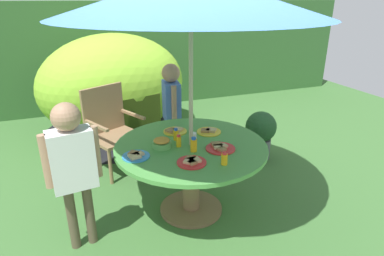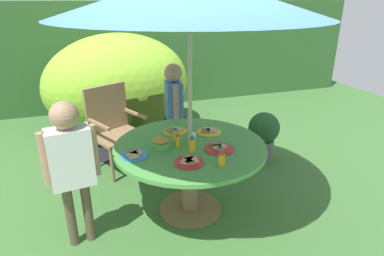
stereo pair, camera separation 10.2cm
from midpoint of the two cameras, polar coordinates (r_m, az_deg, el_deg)
The scene contains 19 objects.
ground_plane at distance 3.27m, azimuth 0.62°, elevation -14.15°, with size 10.00×10.00×0.02m, color #3D6B33.
hedge_backdrop at distance 6.36m, azimuth -10.69°, elevation 12.61°, with size 9.00×0.70×1.86m, color #33602D.
garden_table at distance 2.98m, azimuth 0.66°, elevation -5.60°, with size 1.36×1.36×0.69m.
wooden_chair at distance 3.90m, azimuth -12.89°, elevation 0.63°, with size 0.68×0.65×0.98m.
dome_tent at distance 4.96m, azimuth -12.05°, elevation 7.43°, with size 2.70×2.70×1.45m.
potted_plant at distance 4.15m, azimuth 13.08°, elevation -0.90°, with size 0.38×0.38×0.61m.
child_in_blue_shirt at distance 3.82m, azimuth -2.42°, elevation 4.63°, with size 0.22×0.42×1.23m.
child_in_white_shirt at distance 2.63m, azimuth -19.39°, elevation -4.91°, with size 0.42×0.22×1.23m.
snack_bowl at distance 2.86m, azimuth -4.47°, elevation -2.55°, with size 0.17×0.17×0.09m.
plate_mid_right at distance 2.83m, azimuth 5.74°, elevation -3.51°, with size 0.26×0.26×0.03m.
plate_center_front at distance 2.60m, azimuth 0.64°, elevation -5.90°, with size 0.24×0.24×0.03m.
plate_far_right at distance 2.74m, azimuth -9.02°, elevation -4.64°, with size 0.23×0.23×0.03m.
plate_far_left at distance 3.18m, azimuth -2.04°, elevation -0.47°, with size 0.23×0.23×0.03m.
plate_near_left at distance 3.17m, azimuth 3.92°, elevation -0.62°, with size 0.23×0.23×0.03m.
juice_bottle_near_right at distance 2.77m, azimuth 1.09°, elevation -2.96°, with size 0.06×0.06×0.13m.
juice_bottle_center_back at distance 2.57m, azimuth 6.36°, elevation -5.45°, with size 0.05×0.05×0.11m.
juice_bottle_mid_left at distance 2.86m, azimuth -1.48°, elevation -2.28°, with size 0.04×0.04×0.11m.
juice_bottle_front_edge at distance 2.99m, azimuth -1.92°, elevation -1.13°, with size 0.05×0.05×0.11m.
cup_near at distance 3.02m, azimuth 1.04°, elevation -1.39°, with size 0.07×0.07×0.06m, color white.
Camera 2 is at (-0.83, -2.51, 1.92)m, focal length 30.54 mm.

